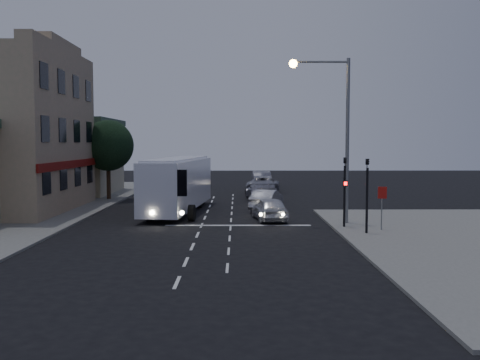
{
  "coord_description": "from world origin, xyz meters",
  "views": [
    {
      "loc": [
        1.96,
        -27.09,
        4.54
      ],
      "look_at": [
        2.14,
        6.35,
        2.2
      ],
      "focal_mm": 40.0,
      "sensor_mm": 36.0,
      "label": 1
    }
  ],
  "objects_px": {
    "car_suv": "(270,209)",
    "car_sedan_c": "(263,185)",
    "car_extra": "(261,179)",
    "traffic_signal_side": "(367,186)",
    "regulatory_sign": "(382,201)",
    "street_tree": "(108,143)",
    "car_sedan_b": "(262,191)",
    "tour_bus": "(178,183)",
    "car_sedan_a": "(267,200)",
    "streetlight": "(336,121)",
    "traffic_signal_main": "(345,183)"
  },
  "relations": [
    {
      "from": "car_suv",
      "to": "car_sedan_a",
      "type": "relative_size",
      "value": 0.96
    },
    {
      "from": "car_suv",
      "to": "car_extra",
      "type": "distance_m",
      "value": 23.5
    },
    {
      "from": "car_extra",
      "to": "traffic_signal_main",
      "type": "relative_size",
      "value": 1.23
    },
    {
      "from": "regulatory_sign",
      "to": "street_tree",
      "type": "relative_size",
      "value": 0.35
    },
    {
      "from": "car_sedan_c",
      "to": "street_tree",
      "type": "distance_m",
      "value": 14.36
    },
    {
      "from": "car_sedan_c",
      "to": "streetlight",
      "type": "bearing_deg",
      "value": 108.79
    },
    {
      "from": "car_sedan_b",
      "to": "traffic_signal_main",
      "type": "bearing_deg",
      "value": 99.28
    },
    {
      "from": "regulatory_sign",
      "to": "streetlight",
      "type": "bearing_deg",
      "value": 128.75
    },
    {
      "from": "car_sedan_a",
      "to": "streetlight",
      "type": "bearing_deg",
      "value": 133.68
    },
    {
      "from": "tour_bus",
      "to": "regulatory_sign",
      "type": "relative_size",
      "value": 5.36
    },
    {
      "from": "car_sedan_a",
      "to": "car_extra",
      "type": "height_order",
      "value": "car_extra"
    },
    {
      "from": "tour_bus",
      "to": "car_sedan_c",
      "type": "xyz_separation_m",
      "value": [
        6.2,
        13.31,
        -1.16
      ]
    },
    {
      "from": "tour_bus",
      "to": "regulatory_sign",
      "type": "bearing_deg",
      "value": -28.96
    },
    {
      "from": "car_sedan_a",
      "to": "car_sedan_c",
      "type": "xyz_separation_m",
      "value": [
        0.38,
        12.31,
        0.06
      ]
    },
    {
      "from": "car_sedan_a",
      "to": "car_sedan_c",
      "type": "bearing_deg",
      "value": -75.96
    },
    {
      "from": "car_suv",
      "to": "car_extra",
      "type": "height_order",
      "value": "car_extra"
    },
    {
      "from": "car_extra",
      "to": "traffic_signal_main",
      "type": "height_order",
      "value": "traffic_signal_main"
    },
    {
      "from": "traffic_signal_side",
      "to": "car_suv",
      "type": "bearing_deg",
      "value": 131.67
    },
    {
      "from": "car_sedan_a",
      "to": "regulatory_sign",
      "type": "xyz_separation_m",
      "value": [
        5.36,
        -8.88,
        0.9
      ]
    },
    {
      "from": "regulatory_sign",
      "to": "streetlight",
      "type": "relative_size",
      "value": 0.24
    },
    {
      "from": "car_sedan_a",
      "to": "traffic_signal_main",
      "type": "relative_size",
      "value": 1.04
    },
    {
      "from": "car_suv",
      "to": "car_sedan_c",
      "type": "height_order",
      "value": "car_sedan_c"
    },
    {
      "from": "car_sedan_b",
      "to": "car_extra",
      "type": "bearing_deg",
      "value": -97.96
    },
    {
      "from": "car_extra",
      "to": "streetlight",
      "type": "height_order",
      "value": "streetlight"
    },
    {
      "from": "car_sedan_b",
      "to": "traffic_signal_side",
      "type": "relative_size",
      "value": 1.3
    },
    {
      "from": "tour_bus",
      "to": "car_sedan_b",
      "type": "xyz_separation_m",
      "value": [
        5.77,
        7.08,
        -1.15
      ]
    },
    {
      "from": "streetlight",
      "to": "car_sedan_a",
      "type": "bearing_deg",
      "value": 117.85
    },
    {
      "from": "car_extra",
      "to": "streetlight",
      "type": "bearing_deg",
      "value": 94.85
    },
    {
      "from": "regulatory_sign",
      "to": "traffic_signal_main",
      "type": "bearing_deg",
      "value": 149.16
    },
    {
      "from": "streetlight",
      "to": "traffic_signal_side",
      "type": "bearing_deg",
      "value": -74.3
    },
    {
      "from": "regulatory_sign",
      "to": "street_tree",
      "type": "xyz_separation_m",
      "value": [
        -17.51,
        15.26,
        2.9
      ]
    },
    {
      "from": "car_sedan_a",
      "to": "car_extra",
      "type": "xyz_separation_m",
      "value": [
        0.46,
        18.65,
        0.13
      ]
    },
    {
      "from": "tour_bus",
      "to": "car_sedan_b",
      "type": "bearing_deg",
      "value": 57.01
    },
    {
      "from": "car_sedan_b",
      "to": "car_extra",
      "type": "relative_size",
      "value": 1.06
    },
    {
      "from": "traffic_signal_side",
      "to": "car_sedan_a",
      "type": "bearing_deg",
      "value": 113.89
    },
    {
      "from": "car_suv",
      "to": "car_sedan_a",
      "type": "xyz_separation_m",
      "value": [
        0.09,
        4.84,
        0.01
      ]
    },
    {
      "from": "car_sedan_a",
      "to": "street_tree",
      "type": "xyz_separation_m",
      "value": [
        -12.15,
        6.38,
        3.8
      ]
    },
    {
      "from": "tour_bus",
      "to": "street_tree",
      "type": "bearing_deg",
      "value": 136.77
    },
    {
      "from": "car_sedan_c",
      "to": "traffic_signal_main",
      "type": "height_order",
      "value": "traffic_signal_main"
    },
    {
      "from": "car_extra",
      "to": "traffic_signal_side",
      "type": "relative_size",
      "value": 1.23
    },
    {
      "from": "car_sedan_c",
      "to": "streetlight",
      "type": "distance_m",
      "value": 19.63
    },
    {
      "from": "streetlight",
      "to": "tour_bus",
      "type": "bearing_deg",
      "value": 149.5
    },
    {
      "from": "traffic_signal_main",
      "to": "streetlight",
      "type": "bearing_deg",
      "value": 100.2
    },
    {
      "from": "regulatory_sign",
      "to": "street_tree",
      "type": "bearing_deg",
      "value": 138.92
    },
    {
      "from": "regulatory_sign",
      "to": "car_sedan_b",
      "type": "bearing_deg",
      "value": 109.9
    },
    {
      "from": "car_sedan_b",
      "to": "streetlight",
      "type": "xyz_separation_m",
      "value": [
        3.45,
        -12.51,
        4.96
      ]
    },
    {
      "from": "regulatory_sign",
      "to": "streetlight",
      "type": "distance_m",
      "value": 5.18
    },
    {
      "from": "car_extra",
      "to": "streetlight",
      "type": "relative_size",
      "value": 0.56
    },
    {
      "from": "traffic_signal_side",
      "to": "car_sedan_c",
      "type": "bearing_deg",
      "value": 100.17
    },
    {
      "from": "car_sedan_a",
      "to": "car_extra",
      "type": "relative_size",
      "value": 0.84
    }
  ]
}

